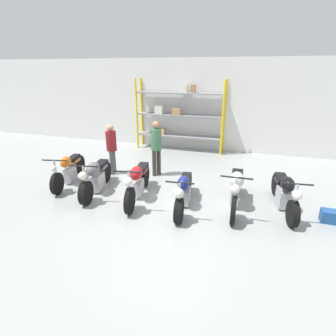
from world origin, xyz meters
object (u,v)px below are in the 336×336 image
Objects in this scene: shelving_rack at (177,114)px; motorcycle_grey at (96,177)px; person_browsing at (111,145)px; motorcycle_blue at (184,191)px; person_near_rack at (156,144)px; motorcycle_white at (236,188)px; toolbox at (332,217)px; motorcycle_orange at (69,169)px; motorcycle_red at (138,181)px; motorcycle_black at (285,193)px.

shelving_rack is 1.77× the size of motorcycle_grey.
person_browsing is at bearing 179.11° from motorcycle_grey.
motorcycle_grey is (-1.04, -4.61, -1.04)m from shelving_rack.
person_near_rack is (-1.30, 1.73, 0.62)m from motorcycle_blue.
motorcycle_white is 4.86× the size of toolbox.
motorcycle_grey reaches higher than toolbox.
motorcycle_white is 1.34× the size of person_browsing.
motorcycle_orange is 4.77m from motorcycle_white.
toolbox is at bearing 160.63° from person_browsing.
person_browsing is (0.87, 1.05, 0.51)m from motorcycle_orange.
person_near_rack is 4.92m from toolbox.
person_near_rack reaches higher than motorcycle_blue.
person_near_rack is at bearing -176.82° from person_browsing.
shelving_rack reaches higher than person_browsing.
person_browsing reaches higher than motorcycle_orange.
motorcycle_red is at bearing 124.40° from person_near_rack.
toolbox is at bearing 76.97° from motorcycle_orange.
motorcycle_red is 1.27× the size of person_near_rack.
motorcycle_white is at bearing -83.97° from motorcycle_black.
person_near_rack reaches higher than motorcycle_white.
person_near_rack is (-3.64, 1.14, 0.60)m from motorcycle_black.
person_browsing is 0.93× the size of person_near_rack.
motorcycle_orange is at bearing -116.35° from shelving_rack.
shelving_rack is 2.08× the size of person_near_rack.
motorcycle_white is at bearing -58.97° from shelving_rack.
person_browsing is at bearing -123.87° from motorcycle_blue.
shelving_rack is 4.84m from motorcycle_grey.
motorcycle_black is 3.86m from person_near_rack.
person_browsing is at bearing -111.21° from shelving_rack.
shelving_rack is 1.72× the size of motorcycle_blue.
toolbox is at bearing -166.15° from person_near_rack.
toolbox is at bearing 81.32° from motorcycle_grey.
motorcycle_grey is 0.95× the size of motorcycle_white.
shelving_rack is 3.02m from person_near_rack.
motorcycle_red is 1.05× the size of motorcycle_blue.
motorcycle_orange is 1.00× the size of motorcycle_blue.
motorcycle_red reaches higher than toolbox.
shelving_rack is 5.04m from motorcycle_blue.
motorcycle_orange is at bearing 42.64° from person_browsing.
motorcycle_blue is (1.44, -4.71, -1.08)m from shelving_rack.
person_browsing reaches higher than motorcycle_blue.
motorcycle_orange is 1.30× the size of person_browsing.
motorcycle_orange is 2.69m from person_near_rack.
toolbox is (4.53, 0.17, -0.36)m from motorcycle_red.
motorcycle_red is 1.03× the size of motorcycle_black.
motorcycle_orange is (-2.13, -4.30, -1.05)m from shelving_rack.
motorcycle_grey is at bearing 91.32° from person_browsing.
motorcycle_red is at bearing 70.00° from motorcycle_orange.
toolbox is (4.60, -1.50, -0.88)m from person_near_rack.
motorcycle_grey is 0.93× the size of motorcycle_red.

